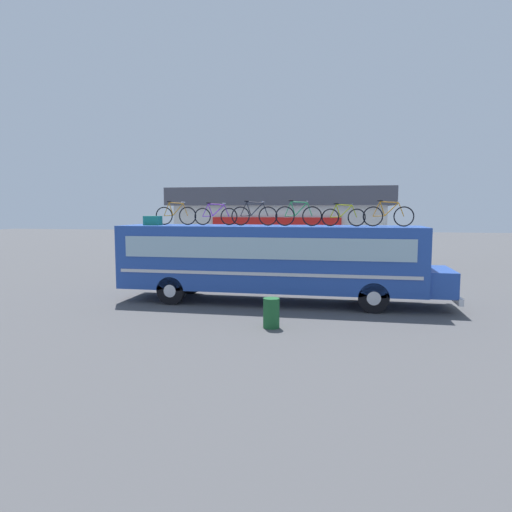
# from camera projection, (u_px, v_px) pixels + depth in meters

# --- Properties ---
(ground_plane) EXTENTS (120.00, 120.00, 0.00)m
(ground_plane) POSITION_uv_depth(u_px,v_px,m) (268.00, 302.00, 17.52)
(ground_plane) COLOR #4C4C4F
(bus) EXTENTS (12.53, 2.59, 2.97)m
(bus) POSITION_uv_depth(u_px,v_px,m) (273.00, 258.00, 17.31)
(bus) COLOR #23479E
(bus) RESTS_ON ground
(luggage_bag_1) EXTENTS (0.61, 0.49, 0.36)m
(luggage_bag_1) POSITION_uv_depth(u_px,v_px,m) (153.00, 221.00, 17.86)
(luggage_bag_1) COLOR #1E7F66
(luggage_bag_1) RESTS_ON bus
(rooftop_bicycle_1) EXTENTS (1.73, 0.44, 0.96)m
(rooftop_bicycle_1) POSITION_uv_depth(u_px,v_px,m) (176.00, 215.00, 18.16)
(rooftop_bicycle_1) COLOR black
(rooftop_bicycle_1) RESTS_ON bus
(rooftop_bicycle_2) EXTENTS (1.77, 0.44, 0.91)m
(rooftop_bicycle_2) POSITION_uv_depth(u_px,v_px,m) (216.00, 216.00, 17.86)
(rooftop_bicycle_2) COLOR black
(rooftop_bicycle_2) RESTS_ON bus
(rooftop_bicycle_3) EXTENTS (1.81, 0.44, 0.97)m
(rooftop_bicycle_3) POSITION_uv_depth(u_px,v_px,m) (254.00, 215.00, 17.34)
(rooftop_bicycle_3) COLOR black
(rooftop_bicycle_3) RESTS_ON bus
(rooftop_bicycle_4) EXTENTS (1.75, 0.44, 0.98)m
(rooftop_bicycle_4) POSITION_uv_depth(u_px,v_px,m) (298.00, 215.00, 16.86)
(rooftop_bicycle_4) COLOR black
(rooftop_bicycle_4) RESTS_ON bus
(rooftop_bicycle_5) EXTENTS (1.60, 0.44, 0.86)m
(rooftop_bicycle_5) POSITION_uv_depth(u_px,v_px,m) (343.00, 216.00, 16.60)
(rooftop_bicycle_5) COLOR black
(rooftop_bicycle_5) RESTS_ON bus
(rooftop_bicycle_6) EXTENTS (1.81, 0.44, 0.96)m
(rooftop_bicycle_6) POSITION_uv_depth(u_px,v_px,m) (388.00, 215.00, 16.36)
(rooftop_bicycle_6) COLOR black
(rooftop_bicycle_6) RESTS_ON bus
(roadside_building) EXTENTS (14.15, 8.06, 4.97)m
(roadside_building) POSITION_uv_depth(u_px,v_px,m) (284.00, 225.00, 31.09)
(roadside_building) COLOR silver
(roadside_building) RESTS_ON ground
(trash_bin) EXTENTS (0.50, 0.50, 0.91)m
(trash_bin) POSITION_uv_depth(u_px,v_px,m) (271.00, 313.00, 13.65)
(trash_bin) COLOR #1E592D
(trash_bin) RESTS_ON ground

